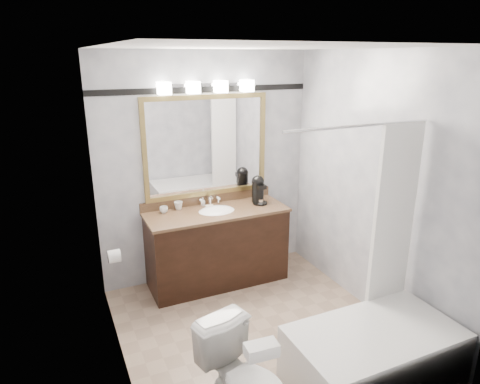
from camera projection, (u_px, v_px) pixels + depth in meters
name	position (u px, v px, depth m)	size (l,w,h in m)	color
room	(260.00, 204.00, 3.58)	(2.42, 2.62, 2.52)	gray
vanity	(217.00, 245.00, 4.71)	(1.53, 0.58, 0.97)	black
mirror	(207.00, 146.00, 4.62)	(1.40, 0.04, 1.10)	olive
vanity_light_bar	(207.00, 87.00, 4.38)	(1.02, 0.14, 0.12)	silver
accent_stripe	(205.00, 89.00, 4.44)	(2.40, 0.01, 0.06)	black
bathtub	(374.00, 347.00, 3.32)	(1.30, 0.75, 1.96)	white
tp_roll	(114.00, 256.00, 3.88)	(0.12, 0.12, 0.11)	white
toilet	(247.00, 383.00, 2.84)	(0.41, 0.72, 0.73)	white
tissue_box	(262.00, 350.00, 2.54)	(0.20, 0.11, 0.08)	white
coffee_maker	(258.00, 189.00, 4.78)	(0.16, 0.21, 0.32)	black
cup_left	(164.00, 210.00, 4.52)	(0.09, 0.09, 0.07)	white
cup_right	(178.00, 205.00, 4.61)	(0.09, 0.09, 0.09)	white
soap_bottle_a	(203.00, 202.00, 4.72)	(0.04, 0.04, 0.09)	white
soap_bar	(209.00, 206.00, 4.67)	(0.09, 0.05, 0.03)	beige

